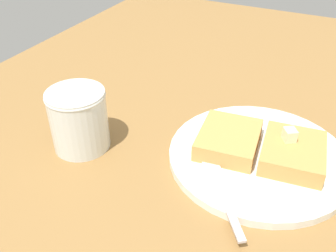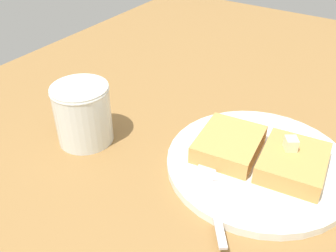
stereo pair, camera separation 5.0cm
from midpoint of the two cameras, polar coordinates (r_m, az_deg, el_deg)
table_surface at (r=60.36cm, az=14.91°, el=-1.55°), size 115.12×115.12×2.67cm
plate at (r=52.23cm, az=10.93°, el=-4.63°), size 24.45×24.45×1.15cm
toast_slice_left at (r=50.98cm, az=15.86°, el=-4.06°), size 8.85×10.29×2.50cm
toast_slice_middle at (r=51.68cm, az=6.50°, el=-2.15°), size 8.85×10.29×2.50cm
butter_pat_primary at (r=50.52cm, az=15.38°, el=-1.40°), size 2.15×2.20×1.65cm
fork at (r=46.55cm, az=4.51°, el=-8.70°), size 10.61×13.76×0.36cm
syrup_jar at (r=54.01cm, az=-16.01°, el=0.59°), size 8.17×8.17×8.75cm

